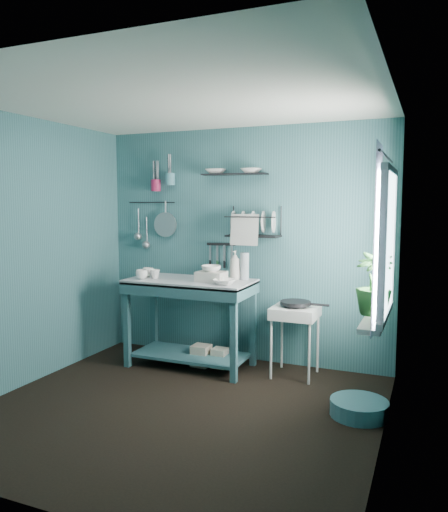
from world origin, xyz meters
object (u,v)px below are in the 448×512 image
at_px(potted_plant, 374,283).
at_px(utensil_cup_magenta, 156,185).
at_px(utensil_cup_teal, 170,179).
at_px(dish_rack, 253,222).
at_px(floor_basin, 359,408).
at_px(mug_left, 142,274).
at_px(colander, 165,225).
at_px(water_bottle, 245,266).
at_px(hotplate_stand, 295,341).
at_px(storage_tin_large, 201,355).
at_px(mug_mid, 155,274).
at_px(frying_pan, 295,303).
at_px(work_counter, 190,323).
at_px(wash_tub, 211,276).
at_px(soap_bottle, 235,265).
at_px(mug_right, 148,272).
at_px(storage_tin_small, 220,358).

bearing_deg(potted_plant, utensil_cup_magenta, 159.63).
relative_size(utensil_cup_magenta, utensil_cup_teal, 1.00).
bearing_deg(utensil_cup_teal, dish_rack, -2.86).
relative_size(utensil_cup_teal, floor_basin, 0.28).
bearing_deg(mug_left, potted_plant, -9.27).
bearing_deg(colander, water_bottle, -10.48).
bearing_deg(water_bottle, hotplate_stand, -8.25).
distance_m(mug_left, hotplate_stand, 1.71).
xyz_separation_m(dish_rack, storage_tin_large, (-0.47, -0.28, -1.40)).
relative_size(mug_mid, frying_pan, 0.33).
relative_size(mug_left, floor_basin, 0.26).
height_order(dish_rack, floor_basin, dish_rack).
xyz_separation_m(mug_left, dish_rack, (1.05, 0.49, 0.55)).
bearing_deg(water_bottle, work_counter, -157.07).
relative_size(work_counter, storage_tin_large, 5.88).
distance_m(utensil_cup_magenta, utensil_cup_teal, 0.20).
height_order(wash_tub, dish_rack, dish_rack).
xyz_separation_m(soap_bottle, utensil_cup_teal, (-0.85, 0.18, 0.90)).
distance_m(mug_mid, hotplate_stand, 1.60).
bearing_deg(work_counter, wash_tub, -4.99).
relative_size(soap_bottle, utensil_cup_magenta, 2.30).
xyz_separation_m(mug_left, frying_pan, (1.56, 0.30, -0.23)).
bearing_deg(mug_left, floor_basin, -10.62).
bearing_deg(hotplate_stand, mug_left, -160.88).
bearing_deg(mug_right, potted_plant, -12.89).
bearing_deg(mug_left, wash_tub, 10.86).
bearing_deg(utensil_cup_magenta, utensil_cup_teal, 0.00).
height_order(mug_left, utensil_cup_teal, utensil_cup_teal).
relative_size(soap_bottle, dish_rack, 0.54).
bearing_deg(storage_tin_small, frying_pan, 4.28).
xyz_separation_m(wash_tub, storage_tin_small, (0.05, 0.10, -0.87)).
bearing_deg(work_counter, storage_tin_small, 14.51).
distance_m(water_bottle, storage_tin_large, 1.05).
bearing_deg(dish_rack, hotplate_stand, -16.31).
relative_size(dish_rack, floor_basin, 1.18).
distance_m(frying_pan, dish_rack, 0.95).
height_order(mug_mid, storage_tin_small, mug_mid).
xyz_separation_m(colander, potted_plant, (2.40, -0.96, -0.38)).
bearing_deg(dish_rack, mug_mid, -153.22).
relative_size(mug_mid, dish_rack, 0.18).
bearing_deg(colander, dish_rack, -4.21).
bearing_deg(utensil_cup_magenta, dish_rack, -2.41).
bearing_deg(work_counter, floor_basin, -18.46).
height_order(frying_pan, floor_basin, frying_pan).
height_order(utensil_cup_teal, potted_plant, utensil_cup_teal).
height_order(mug_left, wash_tub, wash_tub).
distance_m(frying_pan, storage_tin_small, 1.01).
bearing_deg(storage_tin_small, work_counter, -165.07).
height_order(work_counter, water_bottle, water_bottle).
distance_m(work_counter, storage_tin_large, 0.37).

